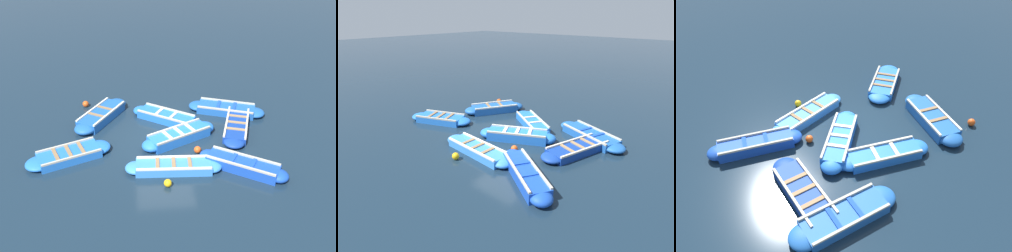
{
  "view_description": "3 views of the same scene",
  "coord_description": "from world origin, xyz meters",
  "views": [
    {
      "loc": [
        13.42,
        -1.2,
        8.8
      ],
      "look_at": [
        -0.43,
        0.18,
        0.49
      ],
      "focal_mm": 42.0,
      "sensor_mm": 36.0,
      "label": 1
    },
    {
      "loc": [
        8.29,
        6.99,
        5.15
      ],
      "look_at": [
        -0.19,
        -0.16,
        0.41
      ],
      "focal_mm": 28.0,
      "sensor_mm": 36.0,
      "label": 2
    },
    {
      "loc": [
        -5.69,
        7.49,
        8.2
      ],
      "look_at": [
        0.22,
        0.01,
        0.33
      ],
      "focal_mm": 35.0,
      "sensor_mm": 36.0,
      "label": 3
    }
  ],
  "objects": [
    {
      "name": "ground_plane",
      "position": [
        0.0,
        0.0,
        0.0
      ],
      "size": [
        120.0,
        120.0,
        0.0
      ],
      "primitive_type": "plane",
      "color": "#162838"
    },
    {
      "name": "boat_mid_row",
      "position": [
        -2.21,
        3.06,
        0.17
      ],
      "size": [
        2.06,
        3.59,
        0.4
      ],
      "color": "#1E59AD",
      "rests_on": "ground"
    },
    {
      "name": "boat_bow_out",
      "position": [
        0.82,
        -3.74,
        0.16
      ],
      "size": [
        2.12,
        3.4,
        0.39
      ],
      "color": "blue",
      "rests_on": "ground"
    },
    {
      "name": "boat_outer_left",
      "position": [
        2.16,
        2.67,
        0.2
      ],
      "size": [
        2.44,
        3.22,
        0.46
      ],
      "color": "#1947B7",
      "rests_on": "ground"
    },
    {
      "name": "boat_outer_right",
      "position": [
        -1.74,
        0.23,
        0.18
      ],
      "size": [
        2.5,
        3.18,
        0.41
      ],
      "color": "blue",
      "rests_on": "ground"
    },
    {
      "name": "boat_centre",
      "position": [
        -2.12,
        -2.64,
        0.2
      ],
      "size": [
        3.37,
        2.52,
        0.46
      ],
      "color": "#1E59AD",
      "rests_on": "ground"
    },
    {
      "name": "boat_inner_gap",
      "position": [
        -0.06,
        0.6,
        0.21
      ],
      "size": [
        2.22,
        3.38,
        0.47
      ],
      "color": "blue",
      "rests_on": "ground"
    },
    {
      "name": "boat_alongside",
      "position": [
        -0.71,
        3.17,
        0.16
      ],
      "size": [
        3.62,
        1.93,
        0.38
      ],
      "color": "navy",
      "rests_on": "ground"
    },
    {
      "name": "boat_far_corner",
      "position": [
        1.95,
        0.15,
        0.16
      ],
      "size": [
        0.99,
        3.59,
        0.38
      ],
      "color": "#3884E0",
      "rests_on": "ground"
    },
    {
      "name": "buoy_orange_near",
      "position": [
        -3.42,
        -3.45,
        0.15
      ],
      "size": [
        0.29,
        0.29,
        0.29
      ],
      "primitive_type": "sphere",
      "color": "#E05119",
      "rests_on": "ground"
    },
    {
      "name": "buoy_yellow_far",
      "position": [
        2.83,
        -0.15,
        0.14
      ],
      "size": [
        0.28,
        0.28,
        0.28
      ],
      "primitive_type": "sphere",
      "color": "#EAB214",
      "rests_on": "ground"
    },
    {
      "name": "buoy_white_drifting",
      "position": [
        0.91,
        1.21,
        0.14
      ],
      "size": [
        0.28,
        0.28,
        0.28
      ],
      "primitive_type": "sphere",
      "color": "#E05119",
      "rests_on": "ground"
    }
  ]
}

